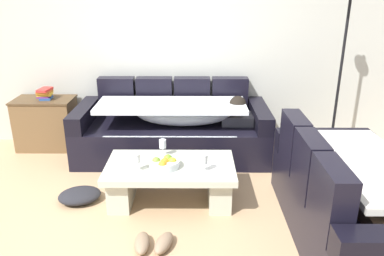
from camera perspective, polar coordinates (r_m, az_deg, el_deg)
ground_plane at (r=3.31m, az=-7.05°, el=-15.61°), size 14.00×14.00×0.00m
back_wall at (r=4.86m, az=-4.57°, el=13.38°), size 9.00×0.10×2.70m
couch_along_wall at (r=4.57m, az=-2.58°, el=-0.18°), size 2.25×0.92×0.88m
couch_near_window at (r=3.34m, az=22.63°, el=-10.08°), size 0.92×1.82×0.88m
coffee_table at (r=3.64m, az=-3.23°, el=-7.45°), size 1.20×0.68×0.38m
fruit_bowl at (r=3.52m, az=-4.13°, el=-5.21°), size 0.28×0.28×0.10m
wine_glass_near_left at (r=3.45m, az=-8.30°, el=-4.57°), size 0.07×0.07×0.17m
wine_glass_near_right at (r=3.39m, az=1.78°, el=-4.79°), size 0.07×0.07×0.17m
wine_glass_far_back at (r=3.72m, az=-4.40°, el=-2.47°), size 0.07×0.07×0.17m
open_magazine at (r=3.53m, az=2.48°, el=-5.74°), size 0.32×0.27×0.01m
side_cabinet at (r=5.14m, az=-20.89°, el=0.65°), size 0.72×0.44×0.64m
book_stack_on_cabinet at (r=5.01m, az=-21.10°, el=4.83°), size 0.19×0.22×0.14m
floor_lamp at (r=4.67m, az=21.01°, el=8.92°), size 0.33×0.31×1.95m
pair_of_shoes at (r=3.15m, az=-5.85°, el=-16.70°), size 0.34×0.29×0.09m
crumpled_garment at (r=3.86m, az=-16.42°, el=-9.63°), size 0.47×0.42×0.12m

